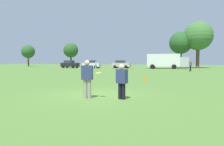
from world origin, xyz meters
The scene contains 15 objects.
ground_plane centered at (0.00, 0.00, 0.00)m, with size 173.02×173.02×0.00m, color #517A33.
player_thrower centered at (-0.14, -0.86, 0.96)m, with size 0.53×0.36×1.71m.
player_defender centered at (1.38, -0.56, 0.86)m, with size 0.52×0.38×1.54m.
frisbee centered at (0.33, -0.70, 1.14)m, with size 0.27×0.27×0.09m.
traffic_cone centered at (1.02, 7.52, 0.23)m, with size 0.32×0.32×0.48m.
parked_car_near_left centered at (-21.46, 34.39, 0.92)m, with size 4.26×2.32×1.82m.
parked_car_mid_left centered at (-16.16, 35.25, 0.92)m, with size 4.26×2.32×1.82m.
parked_car_center centered at (-9.44, 37.00, 0.92)m, with size 4.26×2.32×1.82m.
box_truck centered at (0.82, 36.75, 1.75)m, with size 8.57×3.20×3.18m.
bystander_sideline_watcher centered at (5.26, 26.61, 0.99)m, with size 0.47×0.55×1.75m.
bystander_far_jogger centered at (-13.40, 31.17, 0.86)m, with size 0.47×0.45×1.52m.
tree_west_oak centered at (-41.23, 43.30, 4.55)m, with size 4.07×4.07×6.61m.
tree_west_maple centered at (-26.89, 44.40, 4.79)m, with size 4.28×4.28×6.96m.
tree_center_elm centered at (3.60, 44.23, 6.09)m, with size 5.45×5.45×8.85m.
tree_east_birch centered at (7.56, 44.17, 7.59)m, with size 6.79×6.79×11.03m.
Camera 1 is at (3.82, -9.19, 1.67)m, focal length 33.05 mm.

